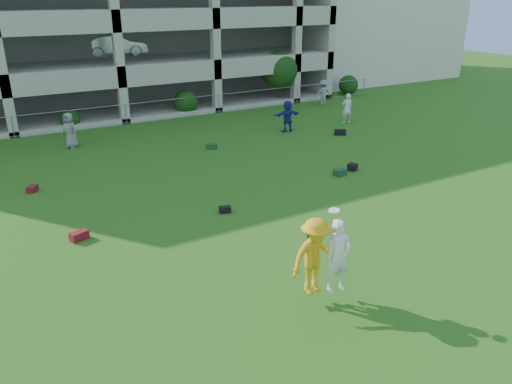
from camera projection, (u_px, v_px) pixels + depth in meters
ground at (322, 271)px, 13.85m from camera, size 100.00×100.00×0.00m
stucco_building at (344, 17)px, 45.09m from camera, size 16.00×14.00×10.00m
bystander_c at (70, 130)px, 24.43m from camera, size 0.96×1.02×1.75m
bystander_d at (288, 116)px, 27.29m from camera, size 1.63×0.60×1.73m
bystander_e at (347, 108)px, 29.06m from camera, size 0.71×0.54×1.74m
bystander_f at (323, 93)px, 33.62m from camera, size 1.20×0.83×1.70m
bag_red_a at (79, 236)px, 15.54m from camera, size 0.62×0.47×0.28m
bag_black_b at (225, 210)px, 17.48m from camera, size 0.45×0.35×0.22m
bag_green_c at (340, 172)px, 21.01m from camera, size 0.53×0.40×0.26m
crate_d at (352, 167)px, 21.56m from camera, size 0.46×0.46×0.30m
bag_black_e at (340, 132)px, 26.87m from camera, size 0.67×0.57×0.30m
bag_red_f at (32, 189)px, 19.29m from camera, size 0.49×0.53×0.24m
bag_green_g at (211, 146)px, 24.50m from camera, size 0.58×0.54×0.25m
frisbee_contest at (320, 256)px, 11.99m from camera, size 1.60×0.82×2.17m
parking_garage at (81, 10)px, 33.90m from camera, size 30.00×14.00×12.00m
fence at (126, 114)px, 28.93m from camera, size 36.06×0.06×1.20m
shrub_row at (193, 89)px, 31.26m from camera, size 34.38×2.52×3.50m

